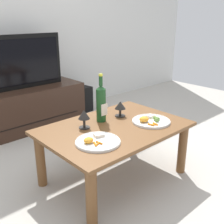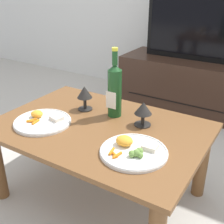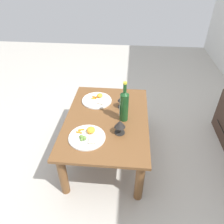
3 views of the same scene
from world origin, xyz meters
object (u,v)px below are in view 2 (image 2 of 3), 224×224
(goblet_right, at_px, (143,110))
(dinner_plate_right, at_px, (133,150))
(dinner_plate_left, at_px, (42,121))
(tv_stand, at_px, (188,84))
(goblet_left, at_px, (85,94))
(wine_bottle, at_px, (115,89))
(tv_screen, at_px, (195,26))
(dining_table, at_px, (99,139))

(goblet_right, height_order, dinner_plate_right, goblet_right)
(goblet_right, xyz_separation_m, dinner_plate_left, (-0.46, -0.26, -0.08))
(tv_stand, distance_m, goblet_left, 1.36)
(wine_bottle, bearing_deg, tv_screen, 89.45)
(goblet_right, xyz_separation_m, dinner_plate_right, (0.08, -0.26, -0.07))
(dinner_plate_left, bearing_deg, goblet_right, 29.23)
(tv_screen, relative_size, goblet_right, 6.72)
(goblet_right, bearing_deg, goblet_left, 180.00)
(dinner_plate_right, bearing_deg, goblet_right, 107.74)
(tv_screen, xyz_separation_m, dinner_plate_left, (-0.28, -1.57, -0.30))
(wine_bottle, relative_size, goblet_left, 2.65)
(tv_stand, distance_m, dinner_plate_left, 1.61)
(goblet_right, bearing_deg, tv_screen, 97.46)
(wine_bottle, distance_m, goblet_left, 0.19)
(goblet_right, bearing_deg, tv_stand, 97.44)
(goblet_left, bearing_deg, dinner_plate_left, -109.04)
(dining_table, xyz_separation_m, dinner_plate_left, (-0.27, -0.13, 0.09))
(tv_screen, distance_m, goblet_left, 1.34)
(tv_screen, distance_m, dinner_plate_right, 1.62)
(tv_stand, bearing_deg, dinner_plate_right, -80.82)
(dinner_plate_left, bearing_deg, tv_stand, 79.73)
(dining_table, xyz_separation_m, dinner_plate_right, (0.27, -0.13, 0.09))
(tv_screen, relative_size, wine_bottle, 2.29)
(dining_table, xyz_separation_m, tv_stand, (0.01, 1.44, -0.13))
(tv_screen, bearing_deg, dinner_plate_left, -100.29)
(tv_screen, distance_m, goblet_right, 1.34)
(goblet_left, bearing_deg, tv_stand, 81.50)
(wine_bottle, distance_m, goblet_right, 0.20)
(tv_stand, height_order, dinner_plate_right, dinner_plate_right)
(wine_bottle, xyz_separation_m, goblet_right, (0.18, -0.02, -0.07))
(tv_screen, distance_m, dinner_plate_left, 1.62)
(tv_stand, relative_size, wine_bottle, 3.23)
(tv_screen, height_order, wine_bottle, tv_screen)
(tv_screen, bearing_deg, tv_stand, 90.00)
(tv_screen, bearing_deg, dining_table, -90.48)
(dinner_plate_left, height_order, dinner_plate_right, dinner_plate_right)
(tv_stand, xyz_separation_m, dinner_plate_left, (-0.28, -1.57, 0.22))
(tv_stand, bearing_deg, tv_screen, -90.00)
(wine_bottle, relative_size, goblet_right, 2.93)
(dining_table, relative_size, wine_bottle, 2.85)
(tv_stand, bearing_deg, dinner_plate_left, -100.27)
(tv_screen, bearing_deg, goblet_left, -98.51)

